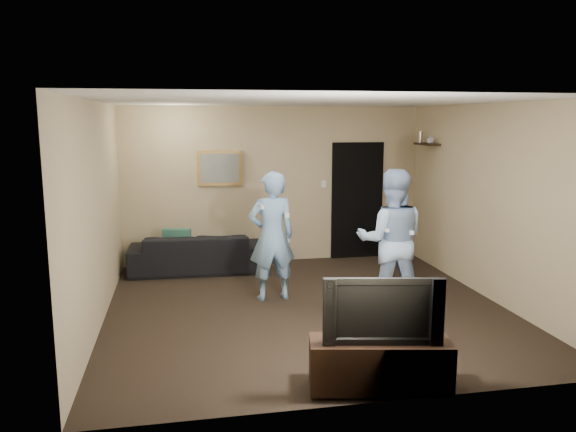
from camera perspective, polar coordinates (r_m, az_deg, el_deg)
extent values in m
plane|color=black|center=(7.30, 1.89, -9.28)|extent=(5.00, 5.00, 0.00)
cube|color=silver|center=(6.90, 2.01, 11.57)|extent=(5.00, 5.00, 0.04)
cube|color=tan|center=(9.42, -1.43, 3.18)|extent=(5.00, 0.04, 2.60)
cube|color=tan|center=(4.63, 8.84, -3.90)|extent=(5.00, 0.04, 2.60)
cube|color=tan|center=(6.88, -18.80, 0.19)|extent=(0.04, 5.00, 2.60)
cube|color=tan|center=(7.92, 19.88, 1.33)|extent=(0.04, 5.00, 2.60)
imported|color=black|center=(9.02, -9.25, -3.67)|extent=(2.12, 0.90, 0.61)
cube|color=#1B5347|center=(8.98, -11.22, -2.65)|extent=(0.45, 0.26, 0.43)
cube|color=olive|center=(9.26, -6.93, 4.86)|extent=(0.72, 0.05, 0.57)
cube|color=slate|center=(9.23, -6.92, 4.84)|extent=(0.62, 0.01, 0.47)
cube|color=black|center=(9.77, 7.03, 1.57)|extent=(0.90, 0.06, 2.00)
cube|color=silver|center=(9.57, 3.63, 3.26)|extent=(0.08, 0.02, 0.12)
cube|color=black|center=(9.40, 13.93, 7.10)|extent=(0.20, 0.60, 0.03)
imported|color=#A8A8AD|center=(9.28, 14.28, 7.57)|extent=(0.13, 0.13, 0.14)
cylinder|color=#B8B8BD|center=(9.63, 13.31, 7.81)|extent=(0.06, 0.06, 0.18)
cube|color=black|center=(5.19, 9.31, -14.63)|extent=(1.29, 0.63, 0.44)
imported|color=black|center=(5.00, 9.48, -9.20)|extent=(1.04, 0.33, 0.60)
imported|color=#7EABDA|center=(7.42, -1.66, -2.06)|extent=(0.67, 0.47, 1.72)
cube|color=white|center=(7.11, -2.67, 0.95)|extent=(0.04, 0.14, 0.04)
cube|color=white|center=(7.18, -0.13, 0.09)|extent=(0.05, 0.09, 0.05)
imported|color=#9CBBE3|center=(7.11, 10.44, -2.48)|extent=(1.03, 0.90, 1.79)
cube|color=white|center=(6.81, 9.90, -1.36)|extent=(0.04, 0.14, 0.04)
cube|color=white|center=(6.94, 12.36, -1.62)|extent=(0.05, 0.09, 0.05)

